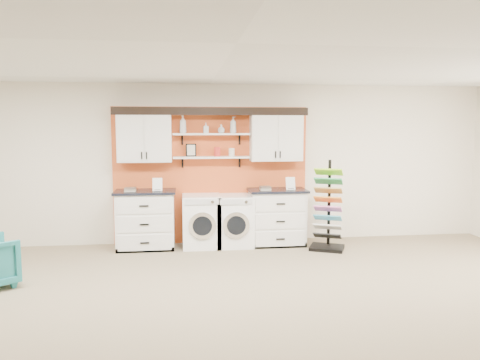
{
  "coord_description": "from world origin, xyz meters",
  "views": [
    {
      "loc": [
        -0.49,
        -4.27,
        2.06
      ],
      "look_at": [
        0.31,
        2.3,
        1.3
      ],
      "focal_mm": 35.0,
      "sensor_mm": 36.0,
      "label": 1
    }
  ],
  "objects": [
    {
      "name": "shelf_upper",
      "position": [
        0.0,
        3.8,
        1.93
      ],
      "size": [
        1.32,
        0.28,
        0.03
      ],
      "primitive_type": "cube",
      "color": "white",
      "rests_on": "wall_back"
    },
    {
      "name": "upper_cabinet_left",
      "position": [
        -1.13,
        3.79,
        1.88
      ],
      "size": [
        0.9,
        0.35,
        0.84
      ],
      "color": "white",
      "rests_on": "wall_back"
    },
    {
      "name": "upper_cabinet_right",
      "position": [
        1.13,
        3.79,
        1.88
      ],
      "size": [
        0.9,
        0.35,
        0.84
      ],
      "color": "white",
      "rests_on": "wall_back"
    },
    {
      "name": "ceiling",
      "position": [
        0.0,
        0.0,
        2.8
      ],
      "size": [
        10.0,
        10.0,
        0.0
      ],
      "primitive_type": "plane",
      "rotation": [
        3.14,
        0.0,
        0.0
      ],
      "color": "white",
      "rests_on": "wall_back"
    },
    {
      "name": "canister_cream",
      "position": [
        0.35,
        3.8,
        1.61
      ],
      "size": [
        0.1,
        0.1,
        0.14
      ],
      "primitive_type": "cylinder",
      "color": "silver",
      "rests_on": "shelf_lower"
    },
    {
      "name": "washer",
      "position": [
        -0.19,
        3.64,
        0.45
      ],
      "size": [
        0.64,
        0.71,
        0.9
      ],
      "color": "white",
      "rests_on": "floor"
    },
    {
      "name": "accent_panel",
      "position": [
        0.0,
        3.96,
        1.2
      ],
      "size": [
        3.4,
        0.07,
        2.4
      ],
      "primitive_type": "cube",
      "color": "#D65624",
      "rests_on": "wall_back"
    },
    {
      "name": "floor",
      "position": [
        0.0,
        0.0,
        0.0
      ],
      "size": [
        10.0,
        10.0,
        0.0
      ],
      "primitive_type": "plane",
      "color": "#847259",
      "rests_on": "ground"
    },
    {
      "name": "soap_bottle_d",
      "position": [
        0.38,
        3.8,
        2.09
      ],
      "size": [
        0.15,
        0.15,
        0.28
      ],
      "primitive_type": "imported",
      "rotation": [
        0.0,
        0.0,
        1.06
      ],
      "color": "silver",
      "rests_on": "shelf_upper"
    },
    {
      "name": "dryer",
      "position": [
        0.37,
        3.64,
        0.44
      ],
      "size": [
        0.63,
        0.71,
        0.89
      ],
      "color": "white",
      "rests_on": "floor"
    },
    {
      "name": "sample_rack",
      "position": [
        1.91,
        3.22,
        0.49
      ],
      "size": [
        0.69,
        0.64,
        1.5
      ],
      "rotation": [
        0.0,
        0.0,
        -0.43
      ],
      "color": "black",
      "rests_on": "floor"
    },
    {
      "name": "base_cabinet_left",
      "position": [
        -1.13,
        3.64,
        0.49
      ],
      "size": [
        1.01,
        0.66,
        0.99
      ],
      "color": "white",
      "rests_on": "floor"
    },
    {
      "name": "canister_red",
      "position": [
        0.1,
        3.8,
        1.62
      ],
      "size": [
        0.11,
        0.11,
        0.16
      ],
      "primitive_type": "cylinder",
      "color": "red",
      "rests_on": "shelf_lower"
    },
    {
      "name": "soap_bottle_b",
      "position": [
        -0.09,
        3.8,
        2.03
      ],
      "size": [
        0.09,
        0.09,
        0.18
      ],
      "primitive_type": "imported",
      "rotation": [
        0.0,
        0.0,
        0.11
      ],
      "color": "silver",
      "rests_on": "shelf_upper"
    },
    {
      "name": "soap_bottle_a",
      "position": [
        -0.48,
        3.8,
        2.1
      ],
      "size": [
        0.16,
        0.16,
        0.3
      ],
      "primitive_type": "imported",
      "rotation": [
        0.0,
        0.0,
        -0.5
      ],
      "color": "silver",
      "rests_on": "shelf_upper"
    },
    {
      "name": "soap_bottle_c",
      "position": [
        0.17,
        3.8,
        2.02
      ],
      "size": [
        0.16,
        0.16,
        0.15
      ],
      "primitive_type": "imported",
      "rotation": [
        0.0,
        0.0,
        5.68
      ],
      "color": "silver",
      "rests_on": "shelf_upper"
    },
    {
      "name": "crown_molding",
      "position": [
        0.0,
        3.81,
        2.33
      ],
      "size": [
        3.3,
        0.41,
        0.13
      ],
      "color": "black",
      "rests_on": "wall_back"
    },
    {
      "name": "picture_frame",
      "position": [
        -0.35,
        3.85,
        1.66
      ],
      "size": [
        0.18,
        0.02,
        0.22
      ],
      "color": "black",
      "rests_on": "shelf_lower"
    },
    {
      "name": "base_cabinet_right",
      "position": [
        1.13,
        3.64,
        0.49
      ],
      "size": [
        1.0,
        0.66,
        0.98
      ],
      "color": "white",
      "rests_on": "floor"
    },
    {
      "name": "wall_back",
      "position": [
        0.0,
        4.0,
        1.4
      ],
      "size": [
        10.0,
        0.0,
        10.0
      ],
      "primitive_type": "plane",
      "rotation": [
        1.57,
        0.0,
        0.0
      ],
      "color": "white",
      "rests_on": "floor"
    },
    {
      "name": "shelf_lower",
      "position": [
        0.0,
        3.8,
        1.53
      ],
      "size": [
        1.32,
        0.28,
        0.03
      ],
      "primitive_type": "cube",
      "color": "white",
      "rests_on": "wall_back"
    }
  ]
}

